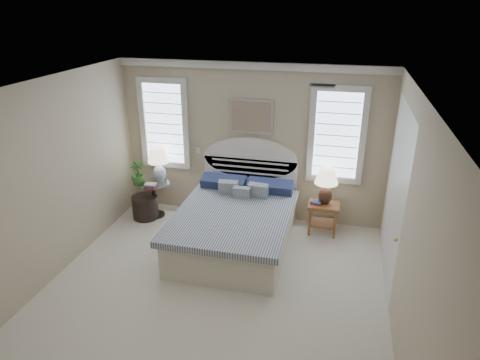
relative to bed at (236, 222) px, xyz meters
name	(u,v)px	position (x,y,z in m)	size (l,w,h in m)	color
floor	(209,301)	(0.00, -1.46, -0.39)	(4.50, 5.00, 0.01)	beige
ceiling	(201,92)	(0.00, -1.46, 2.31)	(4.50, 5.00, 0.01)	silver
wall_back	(251,143)	(0.00, 1.04, 0.96)	(4.50, 0.02, 2.70)	tan
wall_left	(39,189)	(-2.25, -1.46, 0.96)	(0.02, 5.00, 2.70)	tan
wall_right	(409,230)	(2.25, -1.46, 0.96)	(0.02, 5.00, 2.70)	tan
crown_molding	(252,66)	(0.00, 1.00, 2.25)	(4.50, 0.08, 0.12)	silver
hvac_vent	(322,85)	(1.20, -0.66, 2.29)	(0.30, 0.20, 0.02)	#B2B2B2
switch_plate	(198,150)	(-0.95, 1.03, 0.76)	(0.08, 0.01, 0.12)	silver
window_left	(165,123)	(-1.55, 1.02, 1.21)	(0.90, 0.06, 1.60)	silver
window_right	(337,135)	(1.40, 1.02, 1.21)	(0.90, 0.06, 1.60)	silver
painting	(251,117)	(0.00, 1.00, 1.43)	(0.74, 0.04, 0.58)	silver
closet_door	(395,196)	(2.23, -0.26, 0.81)	(0.02, 1.80, 2.40)	silver
bed	(236,222)	(0.00, 0.00, 0.00)	(1.72, 2.28, 1.47)	beige
side_table_left	(154,196)	(-1.65, 0.59, 0.00)	(0.56, 0.56, 0.63)	black
nightstand_right	(323,212)	(1.30, 0.69, 0.00)	(0.50, 0.40, 0.53)	brown
floor_pot	(145,207)	(-1.79, 0.48, -0.18)	(0.45, 0.45, 0.41)	black
lamp_left	(159,161)	(-1.59, 0.74, 0.61)	(0.41, 0.41, 0.61)	white
lamp_right	(326,182)	(1.30, 0.72, 0.52)	(0.49, 0.49, 0.61)	black
potted_plant	(138,173)	(-1.87, 0.48, 0.46)	(0.24, 0.24, 0.43)	#2D7132
books_left	(151,186)	(-1.61, 0.40, 0.28)	(0.20, 0.15, 0.08)	maroon
books_right	(316,203)	(1.18, 0.65, 0.17)	(0.20, 0.16, 0.05)	maroon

